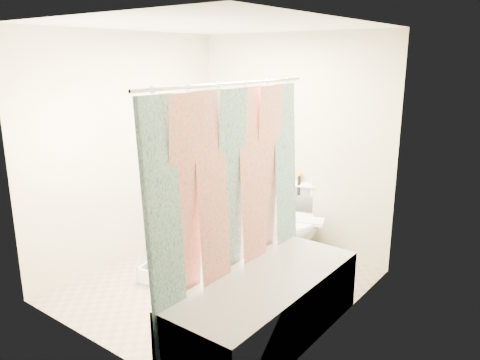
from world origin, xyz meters
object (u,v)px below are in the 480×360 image
Objects in this scene: cleaning_caddy at (156,275)px; bathtub at (266,305)px; plumber at (218,187)px; toilet at (302,223)px.

bathtub is at bearing -15.42° from cleaning_caddy.
bathtub is at bearing 26.62° from plumber.
plumber reaches higher than toilet.
bathtub is at bearing -90.79° from toilet.
plumber is (-1.23, 0.89, 0.55)m from bathtub.
plumber reaches higher than cleaning_caddy.
cleaning_caddy is at bearing -36.94° from plumber.
plumber is 5.17× the size of cleaning_caddy.
toilet reaches higher than bathtub.
toilet is 1.66m from cleaning_caddy.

